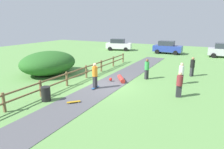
{
  "coord_description": "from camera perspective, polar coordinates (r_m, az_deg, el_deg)",
  "views": [
    {
      "loc": [
        7.1,
        -12.65,
        4.71
      ],
      "look_at": [
        0.61,
        -0.09,
        1.0
      ],
      "focal_mm": 32.34,
      "sensor_mm": 36.0,
      "label": 1
    }
  ],
  "objects": [
    {
      "name": "ground_plane",
      "position": [
        15.26,
        -1.89,
        -3.29
      ],
      "size": [
        60.0,
        60.0,
        0.0
      ],
      "primitive_type": "plane",
      "color": "#60934C"
    },
    {
      "name": "asphalt_path",
      "position": [
        15.25,
        -1.89,
        -3.25
      ],
      "size": [
        2.4,
        28.0,
        0.02
      ],
      "primitive_type": "cube",
      "color": "#515156",
      "rests_on": "ground_plane"
    },
    {
      "name": "wooden_fence",
      "position": [
        16.45,
        -9.84,
        0.26
      ],
      "size": [
        0.12,
        18.12,
        1.1
      ],
      "color": "brown",
      "rests_on": "ground_plane"
    },
    {
      "name": "bush_large",
      "position": [
        19.45,
        -17.55,
        3.18
      ],
      "size": [
        4.5,
        5.4,
        2.1
      ],
      "primitive_type": "ellipsoid",
      "color": "#286023",
      "rests_on": "ground_plane"
    },
    {
      "name": "trash_bin",
      "position": [
        12.98,
        -18.19,
        -5.22
      ],
      "size": [
        0.56,
        0.56,
        0.9
      ],
      "primitive_type": "cylinder",
      "color": "black",
      "rests_on": "ground_plane"
    },
    {
      "name": "skater_riding",
      "position": [
        14.42,
        -4.86,
        0.02
      ],
      "size": [
        0.39,
        0.8,
        1.87
      ],
      "color": "#265999",
      "rests_on": "asphalt_path"
    },
    {
      "name": "skater_fallen",
      "position": [
        16.43,
        2.38,
        -1.24
      ],
      "size": [
        1.43,
        1.44,
        0.36
      ],
      "color": "red",
      "rests_on": "asphalt_path"
    },
    {
      "name": "skateboard_loose",
      "position": [
        12.33,
        -10.81,
        -7.6
      ],
      "size": [
        0.7,
        0.71,
        0.08
      ],
      "color": "#BF8C19",
      "rests_on": "asphalt_path"
    },
    {
      "name": "bystander_black",
      "position": [
        19.12,
        21.77,
        2.3
      ],
      "size": [
        0.51,
        0.51,
        1.72
      ],
      "color": "#2D2D33",
      "rests_on": "ground_plane"
    },
    {
      "name": "bystander_white",
      "position": [
        16.38,
        19.0,
        0.56
      ],
      "size": [
        0.54,
        0.54,
        1.7
      ],
      "color": "#2D2D33",
      "rests_on": "ground_plane"
    },
    {
      "name": "bystander_green",
      "position": [
        17.12,
        9.81,
        1.8
      ],
      "size": [
        0.49,
        0.49,
        1.73
      ],
      "color": "#2D2D33",
      "rests_on": "ground_plane"
    },
    {
      "name": "bystander_maroon",
      "position": [
        13.49,
        18.52,
        -2.44
      ],
      "size": [
        0.49,
        0.49,
        1.66
      ],
      "color": "#2D2D33",
      "rests_on": "ground_plane"
    },
    {
      "name": "parked_car_blue",
      "position": [
        31.87,
        15.37,
        7.43
      ],
      "size": [
        4.21,
        2.03,
        1.92
      ],
      "color": "#283D99",
      "rests_on": "ground_plane"
    },
    {
      "name": "parked_car_white",
      "position": [
        34.48,
        1.87,
        8.46
      ],
      "size": [
        4.48,
        2.73,
        1.92
      ],
      "color": "silver",
      "rests_on": "ground_plane"
    }
  ]
}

